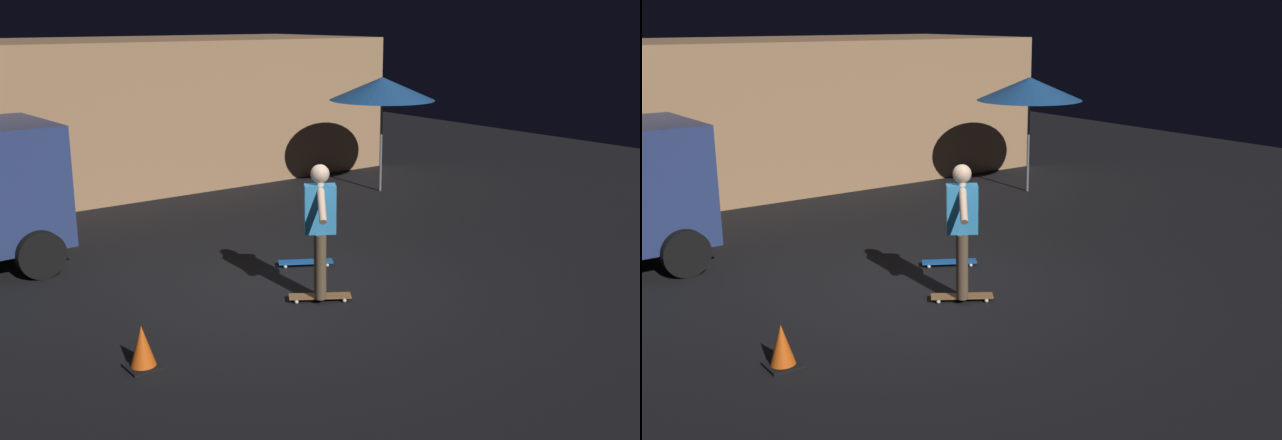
% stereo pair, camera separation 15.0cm
% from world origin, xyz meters
% --- Properties ---
extents(ground_plane, '(28.00, 28.00, 0.00)m').
position_xyz_m(ground_plane, '(0.00, 0.00, 0.00)').
color(ground_plane, black).
extents(low_building, '(11.93, 4.43, 3.00)m').
position_xyz_m(low_building, '(0.84, 8.01, 1.50)').
color(low_building, '#AD7F56').
rests_on(low_building, ground_plane).
extents(patio_umbrella, '(2.10, 2.10, 2.30)m').
position_xyz_m(patio_umbrella, '(4.97, 3.74, 2.07)').
color(patio_umbrella, slate).
rests_on(patio_umbrella, ground_plane).
extents(skateboard_ridden, '(0.76, 0.59, 0.07)m').
position_xyz_m(skateboard_ridden, '(0.22, -0.50, 0.06)').
color(skateboard_ridden, olive).
rests_on(skateboard_ridden, ground_plane).
extents(skateboard_spare, '(0.78, 0.56, 0.07)m').
position_xyz_m(skateboard_spare, '(0.89, 0.73, 0.06)').
color(skateboard_spare, '#1959B2').
rests_on(skateboard_spare, ground_plane).
extents(skater, '(0.61, 0.87, 1.67)m').
position_xyz_m(skater, '(0.22, -0.50, 1.04)').
color(skater, brown).
rests_on(skater, skateboard_ridden).
extents(traffic_cone, '(0.34, 0.34, 0.46)m').
position_xyz_m(traffic_cone, '(-2.36, -0.92, 0.21)').
color(traffic_cone, black).
rests_on(traffic_cone, ground_plane).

